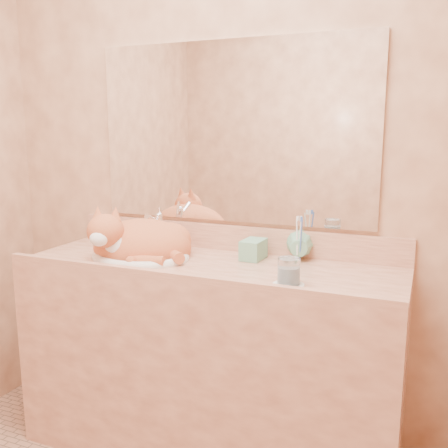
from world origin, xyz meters
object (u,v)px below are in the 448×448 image
at_px(water_glass, 289,271).
at_px(soap_dispenser, 248,240).
at_px(cat, 138,240).
at_px(toothbrush_cup, 299,250).
at_px(sink_basin, 140,243).
at_px(vanity_counter, 209,359).

bearing_deg(water_glass, soap_dispenser, 134.35).
relative_size(cat, water_glass, 4.64).
height_order(toothbrush_cup, water_glass, toothbrush_cup).
height_order(sink_basin, water_glass, sink_basin).
relative_size(vanity_counter, cat, 3.63).
bearing_deg(vanity_counter, water_glass, -23.29).
height_order(vanity_counter, sink_basin, sink_basin).
bearing_deg(toothbrush_cup, water_glass, -82.01).
bearing_deg(vanity_counter, soap_dispenser, 30.43).
bearing_deg(toothbrush_cup, cat, -165.79).
bearing_deg(cat, vanity_counter, -15.51).
xyz_separation_m(sink_basin, cat, (-0.02, 0.01, 0.01)).
relative_size(vanity_counter, water_glass, 16.81).
distance_m(cat, toothbrush_cup, 0.70).
distance_m(cat, soap_dispenser, 0.49).
distance_m(sink_basin, soap_dispenser, 0.47).
height_order(vanity_counter, soap_dispenser, soap_dispenser).
height_order(sink_basin, soap_dispenser, soap_dispenser).
relative_size(vanity_counter, toothbrush_cup, 12.99).
xyz_separation_m(vanity_counter, soap_dispenser, (0.14, 0.08, 0.52)).
bearing_deg(vanity_counter, sink_basin, -176.39).
xyz_separation_m(vanity_counter, cat, (-0.33, -0.01, 0.50)).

